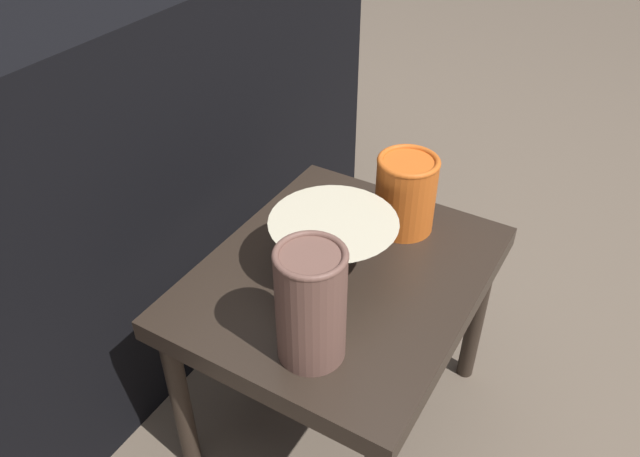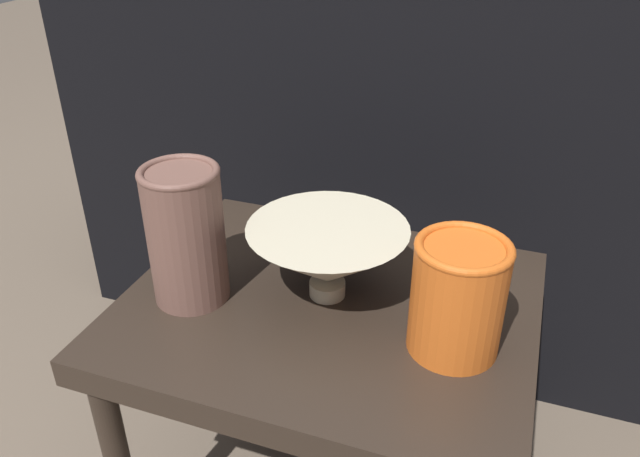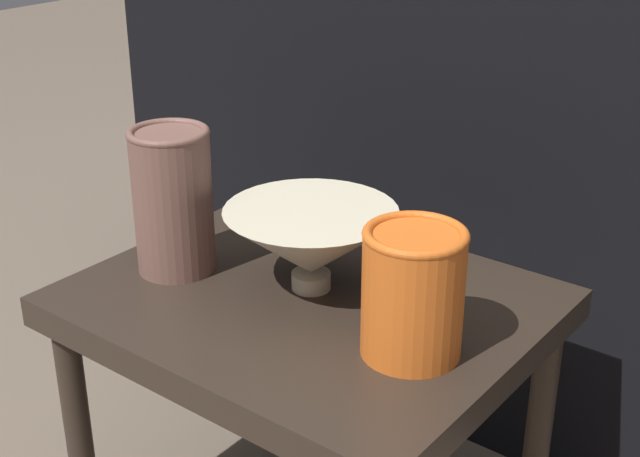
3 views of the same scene
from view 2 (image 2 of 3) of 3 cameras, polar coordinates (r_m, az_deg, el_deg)
name	(u,v)px [view 2 (image 2 of 3)]	position (r m, az deg, el deg)	size (l,w,h in m)	color
table	(329,330)	(0.91, 0.79, -9.24)	(0.57, 0.47, 0.41)	#2D231C
couch_backdrop	(417,149)	(1.39, 8.89, 7.22)	(1.44, 0.50, 0.81)	black
bowl	(328,256)	(0.85, 0.70, -2.50)	(0.22, 0.22, 0.11)	beige
vase_textured_left	(186,234)	(0.86, -12.17, -0.45)	(0.11, 0.11, 0.20)	brown
vase_colorful_right	(458,295)	(0.77, 12.50, -5.99)	(0.12, 0.12, 0.15)	orange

